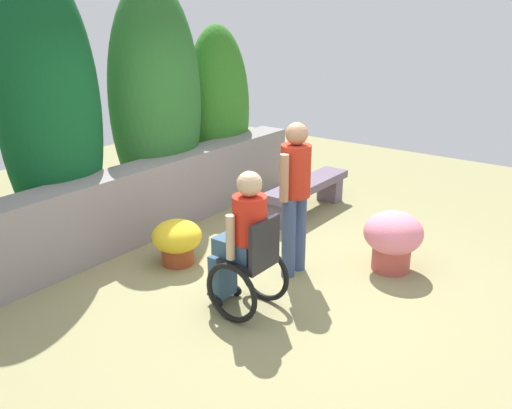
{
  "coord_description": "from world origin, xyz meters",
  "views": [
    {
      "loc": [
        -3.88,
        -2.79,
        2.6
      ],
      "look_at": [
        -0.03,
        0.12,
        0.85
      ],
      "focal_mm": 37.76,
      "sensor_mm": 36.0,
      "label": 1
    }
  ],
  "objects_px": {
    "flower_pot_terracotta_by_wall": "(177,240)",
    "flower_pot_purple_near": "(393,238)",
    "person_standing_companion": "(295,189)",
    "person_in_wheelchair": "(245,247)",
    "stone_bench": "(307,191)"
  },
  "relations": [
    {
      "from": "flower_pot_purple_near",
      "to": "person_standing_companion",
      "type": "bearing_deg",
      "value": 131.06
    },
    {
      "from": "stone_bench",
      "to": "person_standing_companion",
      "type": "distance_m",
      "value": 1.9
    },
    {
      "from": "person_standing_companion",
      "to": "flower_pot_terracotta_by_wall",
      "type": "height_order",
      "value": "person_standing_companion"
    },
    {
      "from": "flower_pot_purple_near",
      "to": "person_in_wheelchair",
      "type": "bearing_deg",
      "value": 154.93
    },
    {
      "from": "stone_bench",
      "to": "person_in_wheelchair",
      "type": "distance_m",
      "value": 2.65
    },
    {
      "from": "person_standing_companion",
      "to": "flower_pot_terracotta_by_wall",
      "type": "relative_size",
      "value": 2.97
    },
    {
      "from": "person_in_wheelchair",
      "to": "flower_pot_terracotta_by_wall",
      "type": "bearing_deg",
      "value": 80.46
    },
    {
      "from": "person_in_wheelchair",
      "to": "person_standing_companion",
      "type": "height_order",
      "value": "person_standing_companion"
    },
    {
      "from": "person_standing_companion",
      "to": "stone_bench",
      "type": "bearing_deg",
      "value": 22.53
    },
    {
      "from": "stone_bench",
      "to": "flower_pot_terracotta_by_wall",
      "type": "relative_size",
      "value": 3.01
    },
    {
      "from": "stone_bench",
      "to": "person_standing_companion",
      "type": "height_order",
      "value": "person_standing_companion"
    },
    {
      "from": "flower_pot_terracotta_by_wall",
      "to": "flower_pot_purple_near",
      "type": "bearing_deg",
      "value": -56.4
    },
    {
      "from": "person_in_wheelchair",
      "to": "person_standing_companion",
      "type": "relative_size",
      "value": 0.84
    },
    {
      "from": "person_in_wheelchair",
      "to": "person_standing_companion",
      "type": "bearing_deg",
      "value": 8.46
    },
    {
      "from": "person_in_wheelchair",
      "to": "flower_pot_purple_near",
      "type": "bearing_deg",
      "value": -20.0
    }
  ]
}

